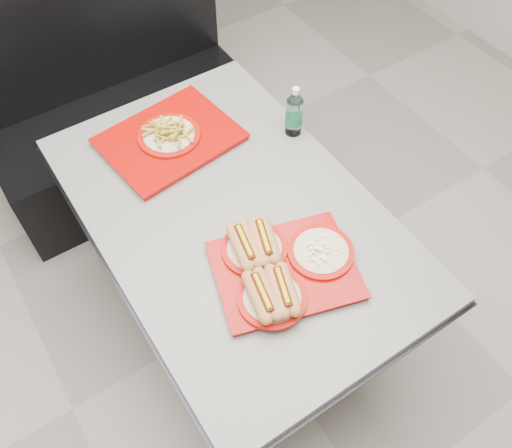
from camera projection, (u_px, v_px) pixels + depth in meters
ground at (238, 312)px, 2.47m from camera, size 6.00×6.00×0.00m
diner_table at (234, 238)px, 2.00m from camera, size 0.92×1.42×0.75m
booth_bench at (119, 109)px, 2.69m from camera, size 1.30×0.57×1.35m
tray_near at (279, 267)px, 1.69m from camera, size 0.52×0.45×0.10m
tray_far at (169, 137)px, 2.04m from camera, size 0.53×0.44×0.10m
water_bottle at (294, 114)px, 2.02m from camera, size 0.07×0.07×0.21m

